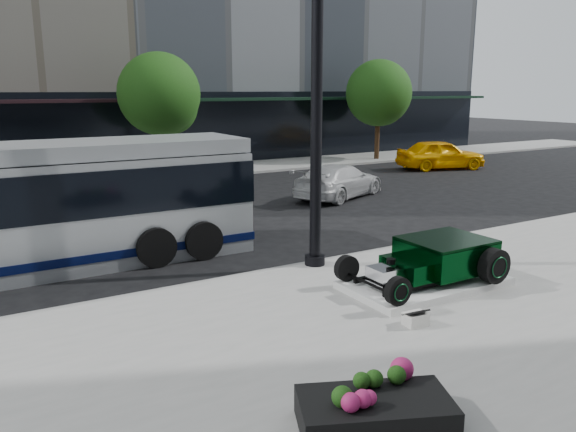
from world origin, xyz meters
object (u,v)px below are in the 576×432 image
hot_rod (438,257)px  white_sedan (339,181)px  yellow_taxi (441,154)px  flower_planter (375,410)px  lamppost (317,92)px

hot_rod → white_sedan: white_sedan is taller
yellow_taxi → white_sedan: bearing=129.7°
flower_planter → white_sedan: 15.48m
lamppost → flower_planter: lamppost is taller
lamppost → yellow_taxi: 18.78m
white_sedan → hot_rod: bearing=132.1°
hot_rod → yellow_taxi: size_ratio=0.70×
flower_planter → yellow_taxi: (17.96, 16.57, 0.44)m
hot_rod → flower_planter: size_ratio=1.56×
hot_rod → yellow_taxi: yellow_taxi is taller
flower_planter → white_sedan: size_ratio=0.46×
lamppost → white_sedan: 9.70m
hot_rod → flower_planter: hot_rod is taller
hot_rod → white_sedan: bearing=65.7°
hot_rod → lamppost: size_ratio=0.38×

